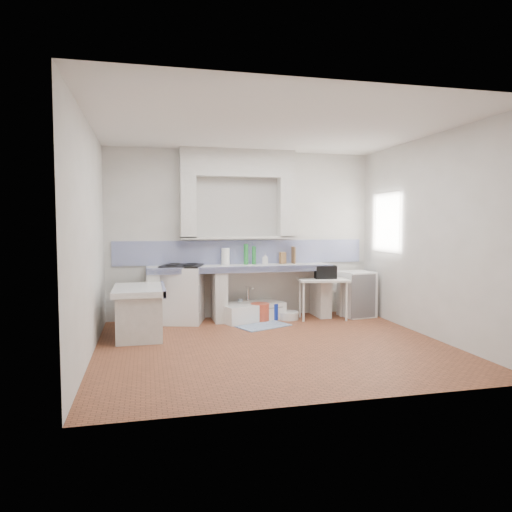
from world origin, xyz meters
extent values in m
plane|color=brown|center=(0.00, 0.00, 0.00)|extent=(4.50, 4.50, 0.00)
plane|color=silver|center=(0.00, 0.00, 2.80)|extent=(4.50, 4.50, 0.00)
plane|color=silver|center=(0.00, 2.00, 1.40)|extent=(4.50, 0.00, 4.50)
plane|color=silver|center=(0.00, -2.00, 1.40)|extent=(4.50, 0.00, 4.50)
plane|color=silver|center=(-2.25, 0.00, 1.40)|extent=(0.00, 4.50, 4.50)
plane|color=silver|center=(2.25, 0.00, 1.40)|extent=(0.00, 4.50, 4.50)
cube|color=silver|center=(-0.10, 1.88, 2.58)|extent=(1.90, 0.25, 0.45)
cube|color=#372111|center=(2.42, 1.20, 1.60)|extent=(0.35, 0.86, 1.06)
cube|color=white|center=(2.28, 1.20, 1.98)|extent=(0.01, 0.84, 0.24)
cube|color=white|center=(-0.10, 1.70, 0.86)|extent=(3.00, 0.60, 0.08)
cube|color=navy|center=(-0.10, 1.42, 0.86)|extent=(3.00, 0.04, 0.10)
cube|color=silver|center=(-1.50, 1.70, 0.41)|extent=(0.20, 0.55, 0.82)
cube|color=silver|center=(-0.45, 1.70, 0.41)|extent=(0.20, 0.55, 0.82)
cube|color=silver|center=(1.30, 1.70, 0.41)|extent=(0.20, 0.55, 0.82)
cube|color=white|center=(-1.70, 0.90, 0.66)|extent=(0.70, 1.10, 0.08)
cube|color=silver|center=(-1.70, 0.90, 0.31)|extent=(0.60, 1.00, 0.62)
cube|color=navy|center=(-1.37, 0.90, 0.66)|extent=(0.04, 1.10, 0.10)
cube|color=navy|center=(0.00, 1.99, 1.10)|extent=(4.27, 0.03, 0.40)
cube|color=white|center=(-1.05, 1.71, 0.45)|extent=(0.78, 0.76, 0.90)
cube|color=white|center=(0.06, 1.65, 0.13)|extent=(1.18, 0.89, 0.25)
cube|color=white|center=(1.24, 1.44, 0.34)|extent=(0.86, 0.57, 0.04)
cube|color=white|center=(1.89, 1.53, 0.38)|extent=(0.57, 0.57, 0.77)
cylinder|color=red|center=(-0.12, 1.60, 0.13)|extent=(0.34, 0.34, 0.27)
cylinder|color=#C2442A|center=(0.19, 1.53, 0.14)|extent=(0.37, 0.37, 0.29)
cylinder|color=#122AAA|center=(0.41, 1.62, 0.14)|extent=(0.30, 0.30, 0.27)
cylinder|color=white|center=(0.68, 1.55, 0.06)|extent=(0.44, 0.44, 0.13)
cylinder|color=silver|center=(-0.07, 1.85, 0.16)|extent=(0.09, 0.09, 0.32)
cylinder|color=silver|center=(0.19, 1.85, 0.13)|extent=(0.07, 0.07, 0.27)
cube|color=black|center=(1.29, 1.47, 0.78)|extent=(0.37, 0.25, 0.22)
cylinder|color=#227831|center=(0.03, 1.85, 1.07)|extent=(0.08, 0.08, 0.34)
cylinder|color=#227831|center=(0.16, 1.85, 1.05)|extent=(0.08, 0.08, 0.30)
cube|color=#94653B|center=(0.67, 1.85, 1.00)|extent=(0.12, 0.10, 0.20)
cube|color=#94653B|center=(0.86, 1.85, 1.04)|extent=(0.03, 0.21, 0.29)
cylinder|color=white|center=(-0.32, 1.84, 1.04)|extent=(0.15, 0.15, 0.28)
imported|color=white|center=(0.35, 1.79, 0.99)|extent=(0.11, 0.11, 0.19)
cube|color=#274986|center=(0.15, 1.13, 0.01)|extent=(0.90, 0.72, 0.01)
camera|label=1|loc=(-1.59, -5.78, 1.59)|focal=32.84mm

